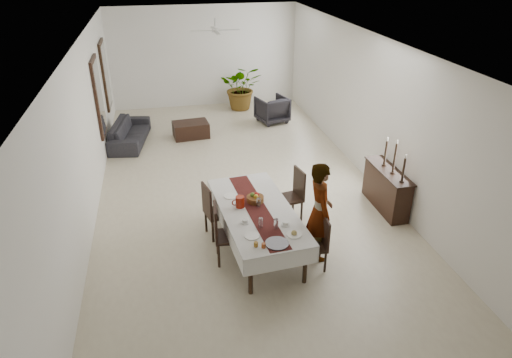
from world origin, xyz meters
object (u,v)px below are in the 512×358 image
object	(u,v)px
red_pitcher	(240,202)
woman	(320,211)
dining_table_top	(257,211)
sofa	(130,133)
sideboard_body	(386,190)

from	to	relation	value
red_pitcher	woman	size ratio (longest dim) A/B	0.12
dining_table_top	sofa	distance (m)	5.92
dining_table_top	sofa	xyz separation A→B (m)	(-2.34, 5.42, -0.45)
dining_table_top	sideboard_body	xyz separation A→B (m)	(2.86, 0.77, -0.33)
sideboard_body	woman	bearing A→B (deg)	-146.67
woman	sideboard_body	world-z (taller)	woman
sideboard_body	sofa	xyz separation A→B (m)	(-5.21, 4.65, -0.12)
red_pitcher	sideboard_body	xyz separation A→B (m)	(3.13, 0.64, -0.46)
sideboard_body	sofa	world-z (taller)	sideboard_body
woman	sofa	world-z (taller)	woman
sideboard_body	red_pitcher	bearing A→B (deg)	-168.50
sideboard_body	sofa	size ratio (longest dim) A/B	0.69
red_pitcher	woman	distance (m)	1.38
red_pitcher	woman	bearing A→B (deg)	-26.04
red_pitcher	sideboard_body	size ratio (longest dim) A/B	0.15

